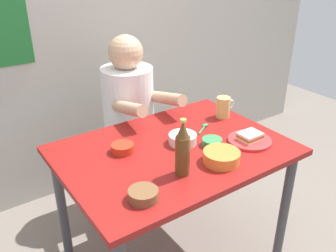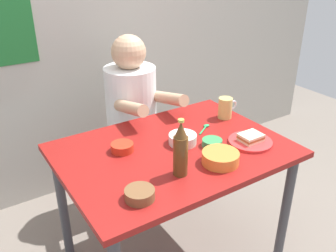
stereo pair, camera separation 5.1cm
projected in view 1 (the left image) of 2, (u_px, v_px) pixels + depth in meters
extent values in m
cube|color=#ADA89E|center=(78.00, 4.00, 2.32)|extent=(4.40, 0.08, 2.60)
cube|color=maroon|center=(174.00, 151.00, 1.80)|extent=(1.10, 0.80, 0.03)
cylinder|color=#3F3F44|center=(284.00, 210.00, 1.96)|extent=(0.05, 0.05, 0.71)
cylinder|color=#3F3F44|center=(62.00, 210.00, 1.96)|extent=(0.05, 0.05, 0.71)
cylinder|color=#3F3F44|center=(203.00, 157.00, 2.46)|extent=(0.05, 0.05, 0.71)
cylinder|color=#4C4C51|center=(132.00, 174.00, 2.54)|extent=(0.08, 0.08, 0.41)
cylinder|color=maroon|center=(130.00, 146.00, 2.44)|extent=(0.34, 0.34, 0.04)
cylinder|color=white|center=(128.00, 107.00, 2.32)|extent=(0.32, 0.32, 0.52)
sphere|color=tan|center=(126.00, 52.00, 2.16)|extent=(0.21, 0.21, 0.21)
cylinder|color=tan|center=(129.00, 108.00, 2.02)|extent=(0.07, 0.31, 0.14)
cylinder|color=tan|center=(168.00, 98.00, 2.15)|extent=(0.07, 0.31, 0.14)
cylinder|color=red|center=(250.00, 140.00, 1.85)|extent=(0.22, 0.22, 0.01)
cube|color=beige|center=(250.00, 138.00, 1.84)|extent=(0.11, 0.09, 0.01)
cube|color=#9E592D|center=(250.00, 136.00, 1.83)|extent=(0.11, 0.09, 0.01)
cube|color=beige|center=(250.00, 134.00, 1.83)|extent=(0.11, 0.09, 0.01)
cylinder|color=#D1BC66|center=(223.00, 107.00, 2.09)|extent=(0.08, 0.08, 0.12)
torus|color=silver|center=(231.00, 104.00, 2.12)|extent=(0.06, 0.01, 0.06)
cylinder|color=#593819|center=(182.00, 156.00, 1.55)|extent=(0.06, 0.06, 0.18)
cone|color=#593819|center=(183.00, 129.00, 1.49)|extent=(0.05, 0.05, 0.07)
cylinder|color=#BFB74C|center=(183.00, 120.00, 1.48)|extent=(0.03, 0.03, 0.01)
cylinder|color=brown|center=(143.00, 195.00, 1.42)|extent=(0.12, 0.12, 0.04)
cylinder|color=brown|center=(143.00, 193.00, 1.41)|extent=(0.10, 0.10, 0.02)
cylinder|color=#388C4C|center=(212.00, 142.00, 1.81)|extent=(0.10, 0.10, 0.03)
cylinder|color=#5B643A|center=(212.00, 141.00, 1.81)|extent=(0.08, 0.08, 0.02)
cylinder|color=orange|center=(221.00, 157.00, 1.66)|extent=(0.17, 0.17, 0.05)
cylinder|color=#B25B2D|center=(222.00, 155.00, 1.66)|extent=(0.14, 0.14, 0.02)
cylinder|color=silver|center=(183.00, 139.00, 1.82)|extent=(0.14, 0.14, 0.05)
cylinder|color=tan|center=(183.00, 137.00, 1.82)|extent=(0.11, 0.11, 0.02)
cylinder|color=red|center=(123.00, 148.00, 1.75)|extent=(0.11, 0.11, 0.04)
cylinder|color=#A33521|center=(123.00, 146.00, 1.75)|extent=(0.09, 0.09, 0.02)
cylinder|color=#26A559|center=(202.00, 130.00, 1.96)|extent=(0.10, 0.07, 0.01)
ellipsoid|color=#26A559|center=(205.00, 125.00, 2.01)|extent=(0.04, 0.02, 0.01)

